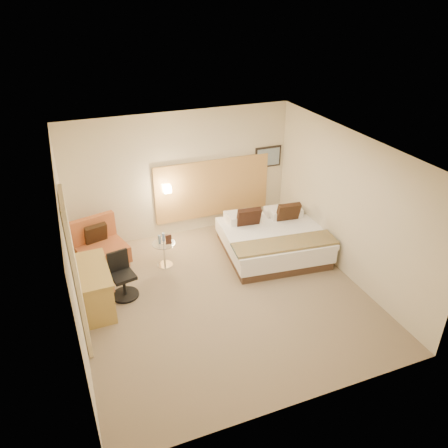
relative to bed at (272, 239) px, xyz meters
name	(u,v)px	position (x,y,z in m)	size (l,w,h in m)	color
floor	(224,296)	(-1.44, -0.99, -0.32)	(4.80, 5.00, 0.02)	#7E6C54
ceiling	(224,149)	(-1.44, -0.99, 2.40)	(4.80, 5.00, 0.02)	white
wall_back	(181,175)	(-1.44, 1.52, 1.04)	(4.80, 0.02, 2.70)	beige
wall_front	(302,327)	(-1.44, -3.50, 1.04)	(4.80, 0.02, 2.70)	beige
wall_left	(70,258)	(-3.85, -0.99, 1.04)	(0.02, 5.00, 2.70)	beige
wall_right	(348,205)	(0.97, -0.99, 1.04)	(0.02, 5.00, 2.70)	beige
headboard_panel	(213,188)	(-0.74, 1.48, 0.64)	(2.60, 0.04, 1.30)	tan
art_frame	(268,157)	(0.58, 1.49, 1.19)	(0.62, 0.03, 0.47)	black
art_canvas	(268,157)	(0.58, 1.47, 1.19)	(0.54, 0.01, 0.39)	gray
lamp_arm	(166,188)	(-1.79, 1.43, 0.84)	(0.02, 0.02, 0.12)	white
lamp_shade	(167,189)	(-1.79, 1.37, 0.84)	(0.15, 0.15, 0.15)	#FFEDC6
curtain	(76,274)	(-3.80, -1.24, 0.91)	(0.06, 0.90, 2.42)	beige
bottle_a	(159,239)	(-2.24, 0.35, 0.27)	(0.05, 0.05, 0.18)	#7A9BBC
bottle_b	(163,237)	(-2.15, 0.40, 0.27)	(0.05, 0.05, 0.18)	#97B8EA
menu_folder	(169,239)	(-2.08, 0.28, 0.28)	(0.12, 0.04, 0.20)	#3A1F17
bed	(272,239)	(0.00, 0.00, 0.00)	(2.13, 2.09, 0.96)	#452F22
lounge_chair	(100,247)	(-3.31, 0.82, 0.06)	(1.06, 0.98, 0.93)	tan
side_table	(164,253)	(-2.17, 0.32, -0.03)	(0.50, 0.50, 0.50)	white
desk	(94,277)	(-3.55, -0.48, 0.29)	(0.59, 1.23, 0.76)	#A38540
desk_chair	(123,279)	(-3.08, -0.34, 0.03)	(0.56, 0.56, 0.84)	black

